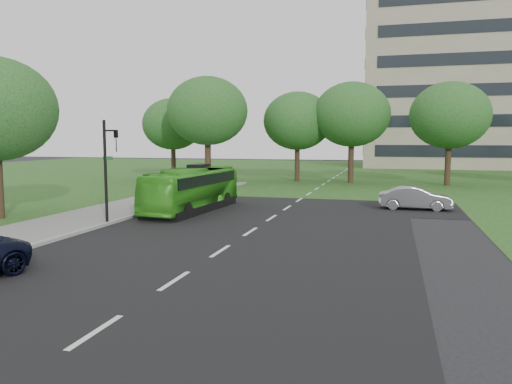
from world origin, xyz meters
TOP-DOWN VIEW (x-y plane):
  - ground at (0.00, 0.00)m, footprint 160.00×160.00m
  - street_surfaces at (-0.38, 22.75)m, footprint 120.00×120.00m
  - office_building at (21.96, 61.96)m, footprint 40.10×20.10m
  - tree_park_a at (-10.52, 24.40)m, footprint 7.39×7.39m
  - tree_park_b at (-2.99, 29.00)m, footprint 6.61×6.61m
  - tree_park_c at (2.23, 28.44)m, footprint 7.07×7.07m
  - tree_park_d at (10.73, 28.02)m, footprint 6.89×6.89m
  - tree_park_f at (-15.88, 28.47)m, footprint 6.20×6.20m
  - bus at (-5.04, 7.48)m, footprint 2.66×8.99m
  - sedan at (7.36, 11.40)m, footprint 4.13×1.50m
  - traffic_light at (-7.04, 2.00)m, footprint 0.80×0.22m

SIDE VIEW (x-z plane):
  - ground at x=0.00m, z-range 0.00..0.00m
  - street_surfaces at x=-0.38m, z-range -0.05..0.10m
  - sedan at x=7.36m, z-range 0.00..1.35m
  - bus at x=-5.04m, z-range 0.00..2.47m
  - traffic_light at x=-7.04m, z-range 0.44..5.46m
  - tree_park_f at x=-15.88m, z-range 1.49..9.76m
  - tree_park_b at x=-2.99m, z-range 1.51..10.18m
  - tree_park_d at x=10.73m, z-range 1.61..10.73m
  - tree_park_c at x=2.23m, z-range 1.68..11.07m
  - tree_park_a at x=-10.52m, z-range 1.75..11.58m
  - office_building at x=21.96m, z-range 0.00..25.00m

